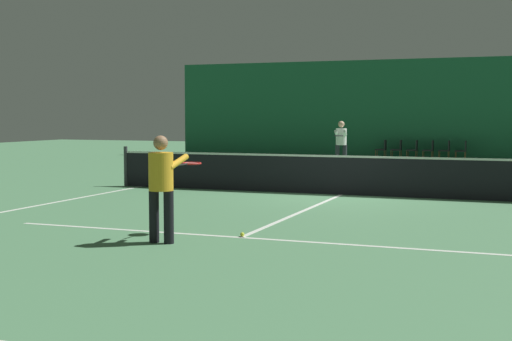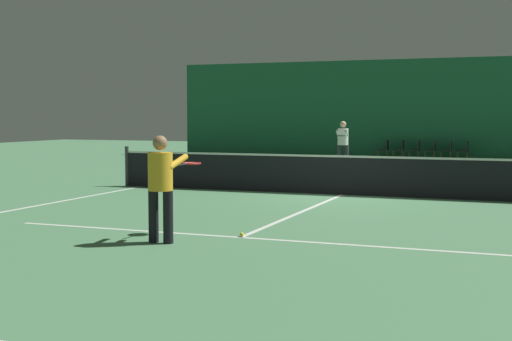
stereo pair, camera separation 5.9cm
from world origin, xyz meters
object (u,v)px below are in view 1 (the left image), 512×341
at_px(player_near, 162,180).
at_px(courtside_chair_5, 463,149).
at_px(tennis_ball, 242,234).
at_px(courtside_chair_4, 446,149).
at_px(courtside_chair_3, 430,149).
at_px(player_far, 341,141).
at_px(courtside_chair_2, 414,148).
at_px(courtside_chair_0, 383,148).
at_px(tennis_net, 341,174).
at_px(courtside_chair_1, 398,148).

relative_size(player_near, courtside_chair_5, 1.92).
bearing_deg(tennis_ball, player_near, -135.09).
distance_m(courtside_chair_4, courtside_chair_5, 0.67).
distance_m(courtside_chair_3, courtside_chair_4, 0.67).
relative_size(player_far, courtside_chair_3, 2.02).
height_order(courtside_chair_4, tennis_ball, courtside_chair_4).
xyz_separation_m(courtside_chair_4, tennis_ball, (-0.97, -20.46, -0.45)).
bearing_deg(courtside_chair_5, courtside_chair_2, -90.00).
distance_m(courtside_chair_4, tennis_ball, 20.49).
xyz_separation_m(courtside_chair_4, courtside_chair_5, (0.67, 0.00, 0.00)).
distance_m(courtside_chair_0, courtside_chair_5, 3.35).
distance_m(player_near, courtside_chair_4, 21.46).
bearing_deg(courtside_chair_0, courtside_chair_3, 90.00).
bearing_deg(courtside_chair_0, courtside_chair_5, 90.00).
xyz_separation_m(tennis_net, player_near, (-0.93, -7.21, 0.43)).
bearing_deg(courtside_chair_5, courtside_chair_0, -90.00).
distance_m(courtside_chair_1, courtside_chair_4, 2.01).
distance_m(courtside_chair_3, courtside_chair_5, 1.34).
xyz_separation_m(tennis_net, courtside_chair_0, (-1.73, 14.16, -0.03)).
height_order(player_far, courtside_chair_5, player_far).
xyz_separation_m(tennis_net, tennis_ball, (-0.02, -6.30, -0.48)).
height_order(player_near, courtside_chair_1, player_near).
relative_size(player_near, courtside_chair_0, 1.92).
height_order(player_near, tennis_ball, player_near).
bearing_deg(player_near, tennis_net, -5.79).
height_order(courtside_chair_3, courtside_chair_5, same).
distance_m(courtside_chair_2, courtside_chair_3, 0.67).
distance_m(courtside_chair_5, tennis_ball, 20.53).
bearing_deg(courtside_chair_5, courtside_chair_4, -90.00).
height_order(tennis_net, player_far, player_far).
relative_size(courtside_chair_2, courtside_chair_3, 1.00).
xyz_separation_m(courtside_chair_2, courtside_chair_5, (2.01, 0.00, 0.00)).
relative_size(courtside_chair_0, courtside_chair_4, 1.00).
relative_size(player_near, tennis_ball, 24.39).
bearing_deg(tennis_ball, courtside_chair_3, 89.17).
xyz_separation_m(tennis_net, courtside_chair_1, (-1.06, 14.16, -0.03)).
height_order(courtside_chair_2, tennis_ball, courtside_chair_2).
distance_m(tennis_net, courtside_chair_3, 14.16).
xyz_separation_m(player_near, player_far, (-1.22, 15.74, 0.05)).
xyz_separation_m(tennis_net, courtside_chair_3, (0.28, 14.16, -0.03)).
relative_size(courtside_chair_2, courtside_chair_5, 1.00).
relative_size(tennis_net, courtside_chair_0, 14.29).
distance_m(player_near, courtside_chair_1, 21.38).
bearing_deg(courtside_chair_0, courtside_chair_2, 90.00).
height_order(courtside_chair_0, courtside_chair_2, same).
relative_size(tennis_net, player_near, 7.45).
relative_size(courtside_chair_3, tennis_ball, 12.73).
xyz_separation_m(player_far, courtside_chair_2, (1.77, 5.63, -0.50)).
xyz_separation_m(courtside_chair_2, courtside_chair_3, (0.67, 0.00, 0.00)).
bearing_deg(courtside_chair_3, tennis_net, -1.14).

